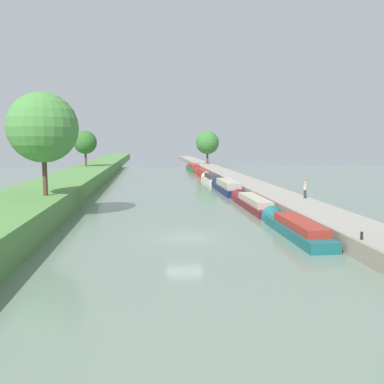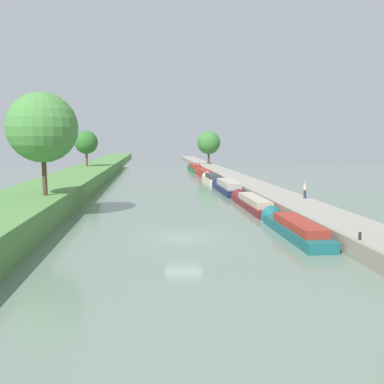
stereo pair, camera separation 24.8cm
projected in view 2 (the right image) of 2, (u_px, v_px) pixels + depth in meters
name	position (u px, v px, depth m)	size (l,w,h in m)	color
ground_plane	(183.00, 237.00, 28.78)	(160.00, 160.00, 0.00)	slate
right_towpath	(342.00, 227.00, 29.84)	(4.23, 260.00, 1.03)	gray
stone_quay	(312.00, 227.00, 29.62)	(0.25, 260.00, 1.08)	gray
narrowboat_teal	(292.00, 227.00, 29.73)	(1.91, 10.87, 1.82)	#195B60
narrowboat_maroon	(251.00, 203.00, 41.66)	(1.82, 12.49, 1.79)	maroon
narrowboat_navy	(227.00, 187.00, 55.00)	(2.12, 13.00, 2.22)	#141E42
narrowboat_cream	(212.00, 178.00, 67.90)	(2.01, 10.23, 2.02)	beige
narrowboat_red	(203.00, 173.00, 79.61)	(1.87, 13.74, 1.89)	maroon
narrowboat_green	(194.00, 168.00, 94.05)	(2.06, 15.41, 2.12)	#1E6033
tree_rightbank_midnear	(209.00, 143.00, 103.36)	(5.76, 5.76, 8.17)	#4C3828
tree_leftbank_downstream	(86.00, 142.00, 75.14)	(4.20, 4.20, 6.45)	brown
tree_leftbank_upstream	(42.00, 128.00, 34.27)	(5.82, 5.82, 8.58)	#4C3828
person_walking	(305.00, 190.00, 40.83)	(0.34, 0.34, 1.66)	#282D42
mooring_bollard_near	(360.00, 236.00, 23.68)	(0.16, 0.16, 0.45)	black
mooring_bollard_far	(200.00, 163.00, 100.97)	(0.16, 0.16, 0.45)	black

